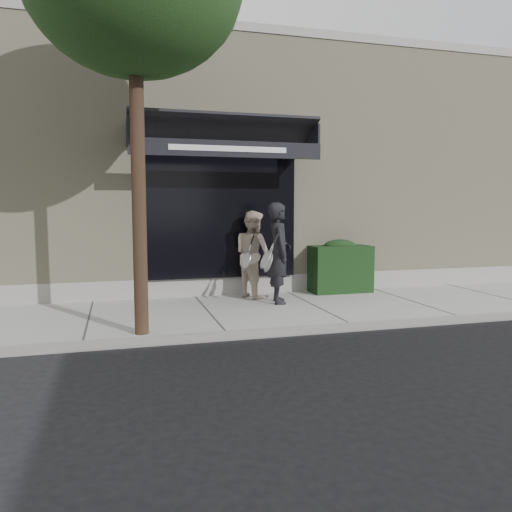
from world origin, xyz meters
name	(u,v)px	position (x,y,z in m)	size (l,w,h in m)	color
ground	(314,311)	(0.00, 0.00, 0.00)	(80.00, 80.00, 0.00)	black
sidewalk	(314,308)	(0.00, 0.00, 0.06)	(20.00, 3.00, 0.12)	gray
curb	(351,327)	(0.00, -1.55, 0.07)	(20.00, 0.10, 0.14)	gray
building_facade	(247,178)	(-0.01, 4.96, 2.74)	(14.30, 8.04, 5.64)	#BFB692
hedge	(339,267)	(1.10, 1.25, 0.66)	(1.30, 0.70, 1.14)	black
pedestrian_front	(279,253)	(-0.56, 0.40, 1.08)	(0.76, 0.94, 1.91)	black
pedestrian_back	(253,254)	(-0.87, 1.13, 1.00)	(0.93, 1.05, 1.76)	beige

